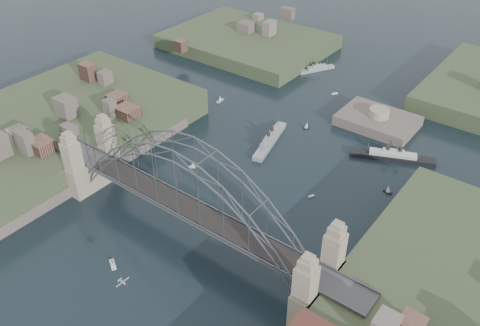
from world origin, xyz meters
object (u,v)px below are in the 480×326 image
object	(u,v)px
bridge	(187,194)
fort_island	(377,126)
naval_cruiser_near	(270,140)
naval_cruiser_far	(317,69)
ocean_liner	(392,157)

from	to	relation	value
bridge	fort_island	size ratio (longest dim) A/B	3.82
bridge	naval_cruiser_near	world-z (taller)	bridge
bridge	fort_island	distance (m)	72.14
naval_cruiser_far	bridge	bearing A→B (deg)	-76.65
fort_island	ocean_liner	distance (m)	18.03
naval_cruiser_far	ocean_liner	distance (m)	58.08
fort_island	naval_cruiser_near	distance (m)	34.09
bridge	fort_island	world-z (taller)	bridge
bridge	naval_cruiser_near	size ratio (longest dim) A/B	4.10
bridge	ocean_liner	world-z (taller)	bridge
bridge	fort_island	bearing A→B (deg)	80.27
naval_cruiser_near	fort_island	bearing A→B (deg)	54.28
naval_cruiser_near	naval_cruiser_far	bearing A→B (deg)	105.66
naval_cruiser_near	ocean_liner	size ratio (longest dim) A/B	0.94
naval_cruiser_far	ocean_liner	world-z (taller)	ocean_liner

